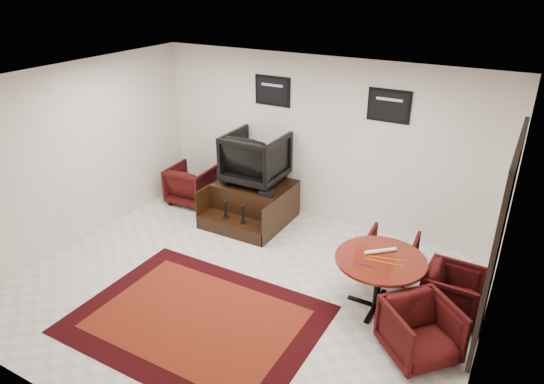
{
  "coord_description": "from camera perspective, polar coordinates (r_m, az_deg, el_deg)",
  "views": [
    {
      "loc": [
        3.05,
        -4.59,
        4.01
      ],
      "look_at": [
        -0.03,
        0.9,
        1.11
      ],
      "focal_mm": 32.0,
      "sensor_mm": 36.0,
      "label": 1
    }
  ],
  "objects": [
    {
      "name": "paper_roll",
      "position": [
        6.32,
        12.64,
        -6.79
      ],
      "size": [
        0.35,
        0.32,
        0.05
      ],
      "primitive_type": "cylinder",
      "rotation": [
        0.0,
        1.57,
        0.73
      ],
      "color": "white",
      "rests_on": "meeting_table"
    },
    {
      "name": "umbrella_black",
      "position": [
        8.64,
        -7.09,
        -0.24
      ],
      "size": [
        0.29,
        0.11,
        0.77
      ],
      "primitive_type": null,
      "color": "black",
      "rests_on": "ground"
    },
    {
      "name": "polish_kit",
      "position": [
        7.86,
        -0.55,
        -0.12
      ],
      "size": [
        0.24,
        0.17,
        0.08
      ],
      "primitive_type": "cube",
      "rotation": [
        0.0,
        0.0,
        0.04
      ],
      "color": "black",
      "rests_on": "shine_podium"
    },
    {
      "name": "meeting_table",
      "position": [
        6.27,
        12.59,
        -8.33
      ],
      "size": [
        1.13,
        1.13,
        0.74
      ],
      "color": "#4C110A",
      "rests_on": "ground"
    },
    {
      "name": "ground",
      "position": [
        6.82,
        -3.58,
        -11.34
      ],
      "size": [
        6.0,
        6.0,
        0.0
      ],
      "primitive_type": "plane",
      "color": "beige",
      "rests_on": "ground"
    },
    {
      "name": "umbrella_hooked",
      "position": [
        8.71,
        -6.65,
        0.45
      ],
      "size": [
        0.33,
        0.13,
        0.9
      ],
      "primitive_type": null,
      "color": "black",
      "rests_on": "ground"
    },
    {
      "name": "shine_podium",
      "position": [
        8.43,
        -2.32,
        -1.32
      ],
      "size": [
        1.29,
        1.33,
        0.66
      ],
      "color": "black",
      "rests_on": "ground"
    },
    {
      "name": "shine_chair",
      "position": [
        8.21,
        -1.92,
        4.34
      ],
      "size": [
        0.95,
        0.9,
        0.97
      ],
      "primitive_type": "imported",
      "rotation": [
        0.0,
        0.0,
        3.15
      ],
      "color": "black",
      "rests_on": "shine_podium"
    },
    {
      "name": "shoes_pair",
      "position": [
        8.47,
        -5.02,
        1.79
      ],
      "size": [
        0.23,
        0.3,
        0.11
      ],
      "color": "black",
      "rests_on": "shine_podium"
    },
    {
      "name": "table_chair_corner",
      "position": [
        5.83,
        17.09,
        -15.09
      ],
      "size": [
        1.0,
        1.0,
        0.75
      ],
      "primitive_type": "imported",
      "rotation": [
        0.0,
        0.0,
        0.82
      ],
      "color": "black",
      "rests_on": "ground"
    },
    {
      "name": "room_shell",
      "position": [
        5.84,
        -0.01,
        2.37
      ],
      "size": [
        6.02,
        5.02,
        2.81
      ],
      "color": "silver",
      "rests_on": "ground"
    },
    {
      "name": "table_chair_back",
      "position": [
        7.15,
        13.84,
        -6.89
      ],
      "size": [
        0.71,
        0.67,
        0.69
      ],
      "primitive_type": "imported",
      "rotation": [
        0.0,
        0.0,
        3.2
      ],
      "color": "black",
      "rests_on": "ground"
    },
    {
      "name": "table_clutter",
      "position": [
        6.15,
        12.74,
        -7.96
      ],
      "size": [
        0.57,
        0.36,
        0.01
      ],
      "color": "orange",
      "rests_on": "meeting_table"
    },
    {
      "name": "table_chair_window",
      "position": [
        6.59,
        20.52,
        -10.83
      ],
      "size": [
        0.66,
        0.7,
        0.7
      ],
      "primitive_type": "imported",
      "rotation": [
        0.0,
        0.0,
        1.54
      ],
      "color": "black",
      "rests_on": "ground"
    },
    {
      "name": "armchair_side",
      "position": [
        9.16,
        -9.49,
        1.09
      ],
      "size": [
        0.8,
        0.76,
        0.78
      ],
      "primitive_type": "imported",
      "rotation": [
        0.0,
        0.0,
        3.21
      ],
      "color": "black",
      "rests_on": "ground"
    },
    {
      "name": "area_rug",
      "position": [
        6.37,
        -8.81,
        -14.55
      ],
      "size": [
        2.99,
        2.24,
        0.01
      ],
      "color": "black",
      "rests_on": "ground"
    }
  ]
}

